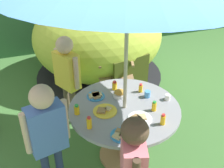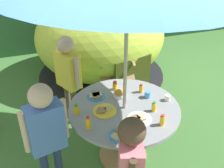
{
  "view_description": "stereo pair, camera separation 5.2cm",
  "coord_description": "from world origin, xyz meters",
  "px_view_note": "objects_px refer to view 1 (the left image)",
  "views": [
    {
      "loc": [
        -0.88,
        -2.2,
        2.48
      ],
      "look_at": [
        -0.08,
        0.16,
        0.91
      ],
      "focal_mm": 44.98,
      "sensor_mm": 36.0,
      "label": 1
    },
    {
      "loc": [
        -0.83,
        -2.21,
        2.48
      ],
      "look_at": [
        -0.08,
        0.16,
        0.91
      ],
      "focal_mm": 44.98,
      "sensor_mm": 36.0,
      "label": 2
    }
  ],
  "objects_px": {
    "garden_table": "(124,120)",
    "child_in_blue_shirt": "(47,129)",
    "dome_tent": "(98,36)",
    "plate_back_edge": "(105,111)",
    "juice_bottle_front_edge": "(89,123)",
    "child_in_pink_shirt": "(133,164)",
    "snack_bowl": "(120,94)",
    "juice_bottle_near_left": "(141,88)",
    "plate_mid_left": "(122,135)",
    "juice_bottle_far_right": "(77,110)",
    "child_in_yellow_shirt": "(67,70)",
    "juice_bottle_center_front": "(115,86)",
    "cup_near": "(147,94)",
    "juice_bottle_center_back": "(163,120)",
    "cup_far": "(167,97)",
    "plate_mid_right": "(96,96)",
    "plate_far_left": "(140,118)",
    "wooden_chair": "(115,65)",
    "juice_bottle_near_right": "(154,106)"
  },
  "relations": [
    {
      "from": "garden_table",
      "to": "child_in_blue_shirt",
      "type": "relative_size",
      "value": 0.93
    },
    {
      "from": "garden_table",
      "to": "wooden_chair",
      "type": "xyz_separation_m",
      "value": [
        0.32,
        1.23,
        -0.01
      ]
    },
    {
      "from": "snack_bowl",
      "to": "juice_bottle_near_left",
      "type": "relative_size",
      "value": 1.39
    },
    {
      "from": "plate_back_edge",
      "to": "juice_bottle_near_left",
      "type": "relative_size",
      "value": 2.4
    },
    {
      "from": "snack_bowl",
      "to": "garden_table",
      "type": "bearing_deg",
      "value": -95.71
    },
    {
      "from": "plate_far_left",
      "to": "juice_bottle_center_back",
      "type": "xyz_separation_m",
      "value": [
        0.18,
        -0.14,
        0.04
      ]
    },
    {
      "from": "juice_bottle_center_back",
      "to": "child_in_yellow_shirt",
      "type": "bearing_deg",
      "value": 119.92
    },
    {
      "from": "plate_mid_left",
      "to": "juice_bottle_far_right",
      "type": "bearing_deg",
      "value": 125.0
    },
    {
      "from": "child_in_pink_shirt",
      "to": "juice_bottle_near_left",
      "type": "distance_m",
      "value": 1.16
    },
    {
      "from": "juice_bottle_front_edge",
      "to": "cup_far",
      "type": "distance_m",
      "value": 0.94
    },
    {
      "from": "plate_mid_right",
      "to": "plate_far_left",
      "type": "xyz_separation_m",
      "value": [
        0.3,
        -0.52,
        -0.0
      ]
    },
    {
      "from": "wooden_chair",
      "to": "juice_bottle_center_back",
      "type": "height_order",
      "value": "wooden_chair"
    },
    {
      "from": "child_in_blue_shirt",
      "to": "wooden_chair",
      "type": "bearing_deg",
      "value": 38.02
    },
    {
      "from": "juice_bottle_center_back",
      "to": "juice_bottle_front_edge",
      "type": "relative_size",
      "value": 0.9
    },
    {
      "from": "dome_tent",
      "to": "snack_bowl",
      "type": "relative_size",
      "value": 18.15
    },
    {
      "from": "dome_tent",
      "to": "garden_table",
      "type": "bearing_deg",
      "value": -111.22
    },
    {
      "from": "cup_near",
      "to": "plate_mid_right",
      "type": "bearing_deg",
      "value": 161.02
    },
    {
      "from": "dome_tent",
      "to": "juice_bottle_front_edge",
      "type": "distance_m",
      "value": 2.27
    },
    {
      "from": "plate_back_edge",
      "to": "juice_bottle_front_edge",
      "type": "relative_size",
      "value": 1.9
    },
    {
      "from": "plate_back_edge",
      "to": "juice_bottle_center_front",
      "type": "height_order",
      "value": "juice_bottle_center_front"
    },
    {
      "from": "juice_bottle_center_front",
      "to": "juice_bottle_center_back",
      "type": "height_order",
      "value": "juice_bottle_center_back"
    },
    {
      "from": "dome_tent",
      "to": "juice_bottle_center_back",
      "type": "xyz_separation_m",
      "value": [
        -0.03,
        -2.33,
        0.06
      ]
    },
    {
      "from": "cup_near",
      "to": "cup_far",
      "type": "xyz_separation_m",
      "value": [
        0.19,
        -0.12,
        -0.01
      ]
    },
    {
      "from": "child_in_yellow_shirt",
      "to": "cup_far",
      "type": "xyz_separation_m",
      "value": [
        0.94,
        -0.86,
        -0.05
      ]
    },
    {
      "from": "dome_tent",
      "to": "cup_far",
      "type": "distance_m",
      "value": 1.99
    },
    {
      "from": "juice_bottle_center_front",
      "to": "juice_bottle_front_edge",
      "type": "distance_m",
      "value": 0.71
    },
    {
      "from": "plate_mid_left",
      "to": "juice_bottle_near_right",
      "type": "relative_size",
      "value": 1.9
    },
    {
      "from": "snack_bowl",
      "to": "juice_bottle_center_back",
      "type": "xyz_separation_m",
      "value": [
        0.23,
        -0.58,
        0.02
      ]
    },
    {
      "from": "juice_bottle_center_back",
      "to": "cup_near",
      "type": "xyz_separation_m",
      "value": [
        0.06,
        0.47,
        -0.02
      ]
    },
    {
      "from": "child_in_pink_shirt",
      "to": "snack_bowl",
      "type": "xyz_separation_m",
      "value": [
        0.26,
        1.02,
        -0.05
      ]
    },
    {
      "from": "dome_tent",
      "to": "juice_bottle_center_front",
      "type": "relative_size",
      "value": 23.76
    },
    {
      "from": "child_in_yellow_shirt",
      "to": "snack_bowl",
      "type": "distance_m",
      "value": 0.78
    },
    {
      "from": "child_in_blue_shirt",
      "to": "plate_far_left",
      "type": "height_order",
      "value": "child_in_blue_shirt"
    },
    {
      "from": "child_in_yellow_shirt",
      "to": "dome_tent",
      "type": "bearing_deg",
      "value": 119.18
    },
    {
      "from": "child_in_pink_shirt",
      "to": "cup_far",
      "type": "distance_m",
      "value": 1.08
    },
    {
      "from": "child_in_yellow_shirt",
      "to": "juice_bottle_near_left",
      "type": "distance_m",
      "value": 0.95
    },
    {
      "from": "wooden_chair",
      "to": "plate_mid_right",
      "type": "xyz_separation_m",
      "value": [
        -0.55,
        -0.95,
        0.19
      ]
    },
    {
      "from": "child_in_yellow_shirt",
      "to": "garden_table",
      "type": "bearing_deg",
      "value": 0.0
    },
    {
      "from": "snack_bowl",
      "to": "plate_mid_left",
      "type": "bearing_deg",
      "value": -108.35
    },
    {
      "from": "dome_tent",
      "to": "cup_far",
      "type": "relative_size",
      "value": 41.51
    },
    {
      "from": "child_in_pink_shirt",
      "to": "plate_back_edge",
      "type": "xyz_separation_m",
      "value": [
        0.02,
        0.81,
        -0.07
      ]
    },
    {
      "from": "snack_bowl",
      "to": "plate_mid_right",
      "type": "xyz_separation_m",
      "value": [
        -0.25,
        0.08,
        -0.02
      ]
    },
    {
      "from": "snack_bowl",
      "to": "plate_back_edge",
      "type": "bearing_deg",
      "value": -139.07
    },
    {
      "from": "plate_mid_left",
      "to": "cup_near",
      "type": "relative_size",
      "value": 2.84
    },
    {
      "from": "garden_table",
      "to": "juice_bottle_far_right",
      "type": "xyz_separation_m",
      "value": [
        -0.5,
        0.05,
        0.22
      ]
    },
    {
      "from": "child_in_pink_shirt",
      "to": "juice_bottle_near_right",
      "type": "bearing_deg",
      "value": -20.88
    },
    {
      "from": "juice_bottle_center_front",
      "to": "juice_bottle_far_right",
      "type": "bearing_deg",
      "value": -149.11
    },
    {
      "from": "dome_tent",
      "to": "juice_bottle_front_edge",
      "type": "xyz_separation_m",
      "value": [
        -0.72,
        -2.16,
        0.07
      ]
    },
    {
      "from": "snack_bowl",
      "to": "plate_mid_right",
      "type": "distance_m",
      "value": 0.27
    },
    {
      "from": "dome_tent",
      "to": "cup_near",
      "type": "height_order",
      "value": "dome_tent"
    }
  ]
}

